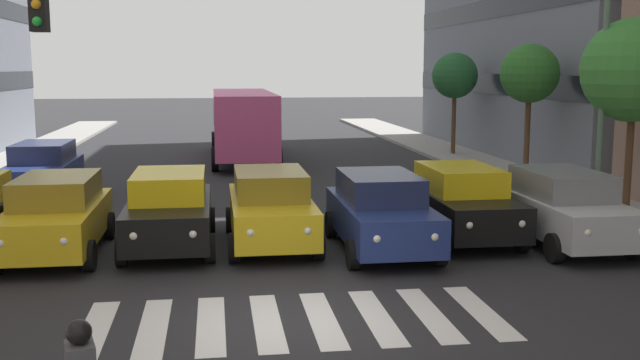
% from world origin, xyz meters
% --- Properties ---
extents(ground_plane, '(180.00, 180.00, 0.00)m').
position_xyz_m(ground_plane, '(0.00, 0.00, 0.00)').
color(ground_plane, '#262628').
extents(crosswalk_markings, '(6.75, 2.80, 0.01)m').
position_xyz_m(crosswalk_markings, '(0.00, 0.00, 0.00)').
color(crosswalk_markings, silver).
rests_on(crosswalk_markings, ground_plane).
extents(car_0, '(2.02, 4.44, 1.72)m').
position_xyz_m(car_0, '(-6.68, -4.28, 0.89)').
color(car_0, '#B2B7BC').
rests_on(car_0, ground_plane).
extents(car_1, '(2.02, 4.44, 1.72)m').
position_xyz_m(car_1, '(-4.58, -5.30, 0.89)').
color(car_1, black).
rests_on(car_1, ground_plane).
extents(car_2, '(2.02, 4.44, 1.72)m').
position_xyz_m(car_2, '(-2.40, -4.37, 0.89)').
color(car_2, navy).
rests_on(car_2, ground_plane).
extents(car_3, '(2.02, 4.44, 1.72)m').
position_xyz_m(car_3, '(-0.02, -5.25, 0.89)').
color(car_3, gold).
rests_on(car_3, ground_plane).
extents(car_4, '(2.02, 4.44, 1.72)m').
position_xyz_m(car_4, '(2.27, -5.29, 0.89)').
color(car_4, black).
rests_on(car_4, ground_plane).
extents(car_5, '(2.02, 4.44, 1.72)m').
position_xyz_m(car_5, '(4.68, -5.00, 0.89)').
color(car_5, gold).
rests_on(car_5, ground_plane).
extents(car_row2_0, '(2.02, 4.44, 1.72)m').
position_xyz_m(car_row2_0, '(6.61, -12.65, 0.89)').
color(car_row2_0, navy).
rests_on(car_row2_0, ground_plane).
extents(bus_behind_traffic, '(2.78, 10.50, 3.00)m').
position_xyz_m(bus_behind_traffic, '(-0.02, -21.45, 1.86)').
color(bus_behind_traffic, '#DB5193').
rests_on(bus_behind_traffic, ground_plane).
extents(street_lamp_left, '(3.36, 0.28, 7.69)m').
position_xyz_m(street_lamp_left, '(-8.44, -6.99, 4.86)').
color(street_lamp_left, '#4C6B56').
rests_on(street_lamp_left, sidewalk_left).
extents(street_tree_1, '(2.79, 2.79, 5.24)m').
position_xyz_m(street_tree_1, '(-9.85, -7.01, 3.99)').
color(street_tree_1, '#513823').
rests_on(street_tree_1, sidewalk_left).
extents(street_tree_2, '(2.07, 2.07, 4.75)m').
position_xyz_m(street_tree_2, '(-9.75, -13.43, 3.83)').
color(street_tree_2, '#513823').
rests_on(street_tree_2, sidewalk_left).
extents(street_tree_3, '(2.07, 2.07, 4.59)m').
position_xyz_m(street_tree_3, '(-9.64, -21.26, 3.68)').
color(street_tree_3, '#513823').
rests_on(street_tree_3, sidewalk_left).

